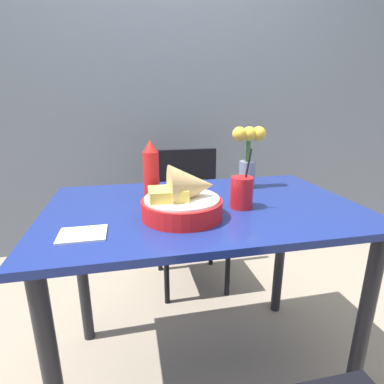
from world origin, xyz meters
name	(u,v)px	position (x,y,z in m)	size (l,w,h in m)	color
ground_plane	(201,368)	(0.00, 0.00, 0.00)	(12.00, 12.00, 0.00)	gray
wall_window	(160,74)	(0.00, 1.28, 1.30)	(7.00, 0.06, 2.60)	slate
dining_table	(203,234)	(0.00, 0.00, 0.64)	(1.11, 0.70, 0.75)	navy
chair_far_window	(188,204)	(0.09, 0.75, 0.49)	(0.40, 0.40, 0.83)	black
food_basket	(185,199)	(-0.09, -0.10, 0.82)	(0.26, 0.26, 0.17)	red
ketchup_bottle	(151,171)	(-0.18, 0.11, 0.86)	(0.06, 0.06, 0.23)	red
drink_cup	(242,193)	(0.12, -0.06, 0.81)	(0.08, 0.08, 0.22)	red
flower_vase	(248,152)	(0.24, 0.18, 0.91)	(0.15, 0.07, 0.26)	gray
napkin	(83,234)	(-0.39, -0.18, 0.76)	(0.13, 0.10, 0.01)	white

